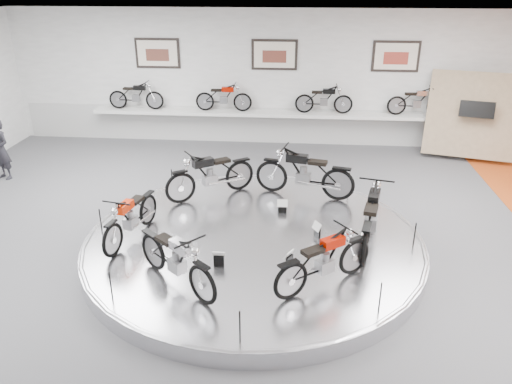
# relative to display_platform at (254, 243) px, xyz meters

# --- Properties ---
(floor) EXTENTS (16.00, 16.00, 0.00)m
(floor) POSITION_rel_display_platform_xyz_m (0.00, -0.30, -0.15)
(floor) COLOR #525255
(floor) RESTS_ON ground
(ceiling) EXTENTS (16.00, 16.00, 0.00)m
(ceiling) POSITION_rel_display_platform_xyz_m (0.00, -0.30, 3.85)
(ceiling) COLOR white
(ceiling) RESTS_ON wall_back
(wall_back) EXTENTS (16.00, 0.00, 16.00)m
(wall_back) POSITION_rel_display_platform_xyz_m (0.00, 6.70, 1.85)
(wall_back) COLOR white
(wall_back) RESTS_ON floor
(dado_band) EXTENTS (15.68, 0.04, 1.10)m
(dado_band) POSITION_rel_display_platform_xyz_m (0.00, 6.68, 0.40)
(dado_band) COLOR #BCBCBA
(dado_band) RESTS_ON floor
(display_platform) EXTENTS (6.40, 6.40, 0.30)m
(display_platform) POSITION_rel_display_platform_xyz_m (0.00, 0.00, 0.00)
(display_platform) COLOR silver
(display_platform) RESTS_ON floor
(platform_rim) EXTENTS (6.40, 6.40, 0.10)m
(platform_rim) POSITION_rel_display_platform_xyz_m (0.00, 0.00, 0.12)
(platform_rim) COLOR #B2B2BA
(platform_rim) RESTS_ON display_platform
(shelf) EXTENTS (11.00, 0.55, 0.10)m
(shelf) POSITION_rel_display_platform_xyz_m (0.00, 6.40, 0.85)
(shelf) COLOR silver
(shelf) RESTS_ON wall_back
(poster_left) EXTENTS (1.35, 0.06, 0.88)m
(poster_left) POSITION_rel_display_platform_xyz_m (-3.50, 6.66, 2.55)
(poster_left) COLOR white
(poster_left) RESTS_ON wall_back
(poster_center) EXTENTS (1.35, 0.06, 0.88)m
(poster_center) POSITION_rel_display_platform_xyz_m (0.00, 6.66, 2.55)
(poster_center) COLOR white
(poster_center) RESTS_ON wall_back
(poster_right) EXTENTS (1.35, 0.06, 0.88)m
(poster_right) POSITION_rel_display_platform_xyz_m (3.50, 6.66, 2.55)
(poster_right) COLOR white
(poster_right) RESTS_ON wall_back
(display_panel) EXTENTS (2.56, 1.52, 2.30)m
(display_panel) POSITION_rel_display_platform_xyz_m (5.60, 5.80, 1.10)
(display_panel) COLOR tan
(display_panel) RESTS_ON floor
(shelf_bike_a) EXTENTS (1.22, 0.43, 0.73)m
(shelf_bike_a) POSITION_rel_display_platform_xyz_m (-4.20, 6.40, 1.27)
(shelf_bike_a) COLOR black
(shelf_bike_a) RESTS_ON shelf
(shelf_bike_b) EXTENTS (1.22, 0.43, 0.73)m
(shelf_bike_b) POSITION_rel_display_platform_xyz_m (-1.50, 6.40, 1.27)
(shelf_bike_b) COLOR #970E00
(shelf_bike_b) RESTS_ON shelf
(shelf_bike_c) EXTENTS (1.22, 0.43, 0.73)m
(shelf_bike_c) POSITION_rel_display_platform_xyz_m (1.50, 6.40, 1.27)
(shelf_bike_c) COLOR black
(shelf_bike_c) RESTS_ON shelf
(shelf_bike_d) EXTENTS (1.22, 0.43, 0.73)m
(shelf_bike_d) POSITION_rel_display_platform_xyz_m (4.20, 6.40, 1.27)
(shelf_bike_d) COLOR #A5A4A9
(shelf_bike_d) RESTS_ON shelf
(bike_a) EXTENTS (1.08, 1.99, 1.11)m
(bike_a) POSITION_rel_display_platform_xyz_m (2.16, -0.06, 0.71)
(bike_a) COLOR black
(bike_a) RESTS_ON display_platform
(bike_b) EXTENTS (2.01, 1.11, 1.12)m
(bike_b) POSITION_rel_display_platform_xyz_m (0.95, 2.00, 0.71)
(bike_b) COLOR black
(bike_b) RESTS_ON display_platform
(bike_c) EXTENTS (1.86, 1.58, 1.07)m
(bike_c) POSITION_rel_display_platform_xyz_m (-1.12, 1.79, 0.69)
(bike_c) COLOR black
(bike_c) RESTS_ON display_platform
(bike_d) EXTENTS (0.90, 1.69, 0.95)m
(bike_d) POSITION_rel_display_platform_xyz_m (-2.27, -0.28, 0.62)
(bike_d) COLOR red
(bike_d) RESTS_ON display_platform
(bike_e) EXTENTS (1.65, 1.54, 0.98)m
(bike_e) POSITION_rel_display_platform_xyz_m (-1.08, -1.69, 0.64)
(bike_e) COLOR #A5A4A9
(bike_e) RESTS_ON display_platform
(bike_f) EXTENTS (1.65, 1.46, 0.96)m
(bike_f) POSITION_rel_display_platform_xyz_m (1.25, -1.51, 0.63)
(bike_f) COLOR #970E00
(bike_f) RESTS_ON display_platform
(visitor) EXTENTS (0.67, 0.57, 1.56)m
(visitor) POSITION_rel_display_platform_xyz_m (-6.77, 3.12, 0.63)
(visitor) COLOR black
(visitor) RESTS_ON floor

